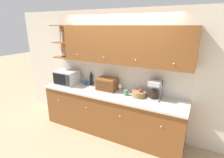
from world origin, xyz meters
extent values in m
plane|color=tan|center=(0.00, 0.00, 0.00)|extent=(24.00, 24.00, 0.00)
cube|color=silver|center=(0.00, 0.03, 1.30)|extent=(5.48, 0.06, 2.60)
cube|color=brown|center=(0.00, -0.31, 0.44)|extent=(3.08, 0.63, 0.89)
cube|color=silver|center=(0.00, -0.33, 0.91)|extent=(3.10, 0.66, 0.04)
sphere|color=white|center=(-1.16, -0.63, 0.64)|extent=(0.03, 0.03, 0.03)
sphere|color=white|center=(-0.39, -0.63, 0.64)|extent=(0.03, 0.03, 0.03)
sphere|color=white|center=(0.39, -0.63, 0.64)|extent=(0.03, 0.03, 0.03)
sphere|color=white|center=(1.16, -0.63, 0.64)|extent=(0.03, 0.03, 0.03)
cube|color=silver|center=(0.00, -0.01, 1.24)|extent=(3.08, 0.01, 0.61)
cube|color=brown|center=(0.21, -0.16, 1.91)|extent=(2.66, 0.33, 0.74)
cube|color=brown|center=(-1.33, -0.01, 1.91)|extent=(0.42, 0.02, 0.74)
cube|color=brown|center=(-1.33, -0.16, 1.55)|extent=(0.42, 0.33, 0.02)
cube|color=brown|center=(-1.33, -0.16, 1.90)|extent=(0.42, 0.33, 0.02)
cube|color=brown|center=(-1.33, -0.16, 2.27)|extent=(0.42, 0.33, 0.02)
sphere|color=white|center=(-0.79, -0.33, 1.68)|extent=(0.03, 0.03, 0.03)
sphere|color=white|center=(-0.12, -0.33, 1.68)|extent=(0.03, 0.03, 0.03)
sphere|color=white|center=(0.54, -0.33, 1.68)|extent=(0.03, 0.03, 0.03)
sphere|color=white|center=(1.21, -0.33, 1.68)|extent=(0.03, 0.03, 0.03)
ellipsoid|color=silver|center=(-1.33, -0.16, 1.60)|extent=(0.18, 0.18, 0.08)
ellipsoid|color=silver|center=(-1.33, -0.16, 1.65)|extent=(0.18, 0.18, 0.08)
cylinder|color=silver|center=(-1.33, -0.16, 1.94)|extent=(0.07, 0.07, 0.08)
cylinder|color=silver|center=(-1.33, -0.16, 2.02)|extent=(0.07, 0.07, 0.08)
cylinder|color=silver|center=(-1.33, -0.16, 2.10)|extent=(0.07, 0.07, 0.08)
cube|color=silver|center=(-1.18, -0.28, 1.09)|extent=(0.53, 0.37, 0.33)
cube|color=black|center=(-1.24, -0.47, 1.09)|extent=(0.37, 0.01, 0.26)
cube|color=#2D2D33|center=(-0.99, -0.47, 1.09)|extent=(0.12, 0.01, 0.26)
cylinder|color=#38669E|center=(-0.78, -0.12, 0.97)|extent=(0.09, 0.09, 0.09)
torus|color=#38669E|center=(-0.73, -0.12, 0.98)|extent=(0.01, 0.06, 0.06)
cylinder|color=black|center=(-0.64, -0.06, 1.04)|extent=(0.07, 0.07, 0.21)
sphere|color=black|center=(-0.64, -0.06, 1.14)|extent=(0.07, 0.07, 0.07)
cylinder|color=black|center=(-0.64, -0.06, 1.20)|extent=(0.03, 0.03, 0.07)
cylinder|color=gold|center=(-0.44, -0.13, 0.97)|extent=(0.08, 0.08, 0.09)
torus|color=gold|center=(-0.40, -0.13, 0.97)|extent=(0.01, 0.06, 0.06)
cube|color=brown|center=(-0.14, -0.19, 1.06)|extent=(0.42, 0.28, 0.27)
cube|color=#4B2C16|center=(-0.14, -0.33, 0.98)|extent=(0.39, 0.01, 0.02)
cube|color=#4B2C16|center=(-0.14, -0.33, 1.02)|extent=(0.39, 0.01, 0.02)
cube|color=#4B2C16|center=(-0.14, -0.33, 1.06)|extent=(0.39, 0.01, 0.02)
cube|color=#4B2C16|center=(-0.14, -0.33, 1.10)|extent=(0.39, 0.01, 0.02)
cube|color=#4B2C16|center=(-0.14, -0.33, 1.15)|extent=(0.39, 0.01, 0.02)
cylinder|color=silver|center=(0.15, -0.15, 0.93)|extent=(0.07, 0.07, 0.01)
cylinder|color=silver|center=(0.15, -0.15, 0.97)|extent=(0.01, 0.01, 0.07)
ellipsoid|color=silver|center=(0.15, -0.15, 1.05)|extent=(0.08, 0.08, 0.10)
cylinder|color=#4C845B|center=(0.35, -0.28, 0.98)|extent=(0.09, 0.09, 0.11)
torus|color=#4C845B|center=(0.40, -0.28, 0.98)|extent=(0.01, 0.07, 0.07)
cylinder|color=#937047|center=(0.61, -0.23, 0.98)|extent=(0.28, 0.28, 0.11)
sphere|color=red|center=(0.64, -0.25, 1.06)|extent=(0.08, 0.08, 0.08)
cube|color=#B7B7BC|center=(0.90, -0.20, 0.94)|extent=(0.22, 0.26, 0.03)
cylinder|color=black|center=(0.90, -0.22, 1.03)|extent=(0.16, 0.16, 0.15)
cube|color=#B7B7BC|center=(0.90, -0.10, 1.11)|extent=(0.22, 0.06, 0.36)
cube|color=#B7B7BC|center=(0.90, -0.20, 1.25)|extent=(0.22, 0.26, 0.08)
camera|label=1|loc=(1.61, -3.31, 2.29)|focal=28.00mm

